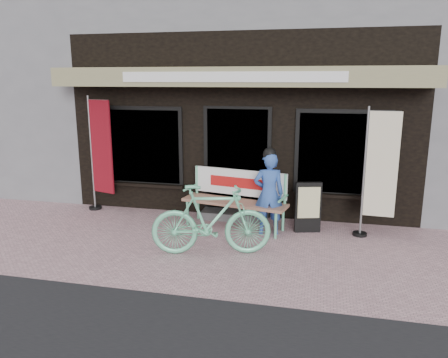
% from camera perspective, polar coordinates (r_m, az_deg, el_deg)
% --- Properties ---
extents(ground, '(70.00, 70.00, 0.00)m').
position_cam_1_polar(ground, '(7.12, -1.53, -9.50)').
color(ground, '#C7989F').
rests_on(ground, ground).
extents(storefront, '(7.00, 6.77, 6.00)m').
position_cam_1_polar(storefront, '(11.45, 4.81, 14.29)').
color(storefront, black).
rests_on(storefront, ground).
extents(bench, '(2.02, 0.88, 1.06)m').
position_cam_1_polar(bench, '(8.12, 1.66, -1.99)').
color(bench, '#6DD5A3').
rests_on(bench, ground).
extents(person, '(0.60, 0.46, 1.56)m').
position_cam_1_polar(person, '(7.74, 5.87, -1.70)').
color(person, '#3157AB').
rests_on(person, ground).
extents(bicycle, '(1.95, 0.98, 1.13)m').
position_cam_1_polar(bicycle, '(6.86, -1.68, -5.36)').
color(bicycle, '#6DD5A3').
rests_on(bicycle, ground).
extents(nobori_red, '(0.71, 0.34, 2.39)m').
position_cam_1_polar(nobori_red, '(9.31, -15.89, 3.29)').
color(nobori_red, gray).
rests_on(nobori_red, ground).
extents(nobori_cream, '(0.67, 0.26, 2.27)m').
position_cam_1_polar(nobori_cream, '(7.88, 19.52, 0.91)').
color(nobori_cream, gray).
rests_on(nobori_cream, ground).
extents(menu_stand, '(0.47, 0.21, 0.93)m').
position_cam_1_polar(menu_stand, '(7.98, 10.92, -3.59)').
color(menu_stand, black).
rests_on(menu_stand, ground).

